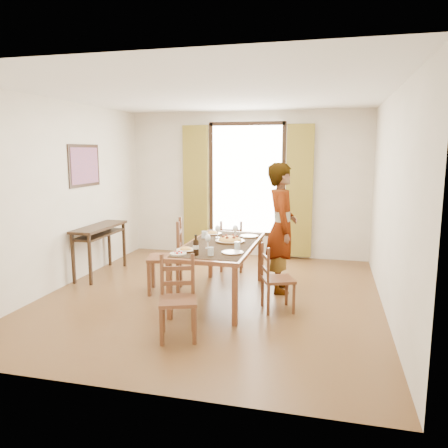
% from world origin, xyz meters
% --- Properties ---
extents(ground, '(5.00, 5.00, 0.00)m').
position_xyz_m(ground, '(0.00, 0.00, 0.00)').
color(ground, '#4D2B18').
rests_on(ground, ground).
extents(room_shell, '(4.60, 5.10, 2.74)m').
position_xyz_m(room_shell, '(-0.00, 0.13, 1.54)').
color(room_shell, silver).
rests_on(room_shell, ground).
extents(console_table, '(0.38, 1.20, 0.80)m').
position_xyz_m(console_table, '(-2.03, 0.60, 0.68)').
color(console_table, black).
rests_on(console_table, ground).
extents(dining_table, '(0.91, 1.92, 0.76)m').
position_xyz_m(dining_table, '(0.13, -0.03, 0.69)').
color(dining_table, brown).
rests_on(dining_table, ground).
extents(chair_west, '(0.56, 0.56, 1.04)m').
position_xyz_m(chair_west, '(-0.66, 0.03, 0.48)').
color(chair_west, brown).
rests_on(chair_west, ground).
extents(chair_north, '(0.43, 0.43, 0.85)m').
position_xyz_m(chair_north, '(-0.03, 1.34, 0.40)').
color(chair_north, brown).
rests_on(chair_north, ground).
extents(chair_south, '(0.50, 0.50, 0.88)m').
position_xyz_m(chair_south, '(0.01, -1.38, 0.41)').
color(chair_south, brown).
rests_on(chair_south, ground).
extents(chair_east, '(0.48, 0.48, 0.84)m').
position_xyz_m(chair_east, '(0.92, -0.33, 0.39)').
color(chair_east, brown).
rests_on(chair_east, ground).
extents(man, '(0.81, 0.66, 1.82)m').
position_xyz_m(man, '(0.88, 0.48, 0.91)').
color(man, gray).
rests_on(man, ground).
extents(plate_sw, '(0.27, 0.27, 0.05)m').
position_xyz_m(plate_sw, '(-0.18, -0.57, 0.78)').
color(plate_sw, silver).
rests_on(plate_sw, dining_table).
extents(plate_se, '(0.27, 0.27, 0.05)m').
position_xyz_m(plate_se, '(0.41, -0.55, 0.78)').
color(plate_se, silver).
rests_on(plate_se, dining_table).
extents(plate_nw, '(0.27, 0.27, 0.05)m').
position_xyz_m(plate_nw, '(-0.14, 0.56, 0.78)').
color(plate_nw, silver).
rests_on(plate_nw, dining_table).
extents(plate_ne, '(0.27, 0.27, 0.05)m').
position_xyz_m(plate_ne, '(0.42, 0.50, 0.78)').
color(plate_ne, silver).
rests_on(plate_ne, dining_table).
extents(pasta_platter, '(0.40, 0.40, 0.10)m').
position_xyz_m(pasta_platter, '(0.23, 0.08, 0.81)').
color(pasta_platter, '#BD6A18').
rests_on(pasta_platter, dining_table).
extents(caprese_plate, '(0.20, 0.20, 0.04)m').
position_xyz_m(caprese_plate, '(-0.21, -0.76, 0.78)').
color(caprese_plate, silver).
rests_on(caprese_plate, dining_table).
extents(wine_glass_a, '(0.08, 0.08, 0.18)m').
position_xyz_m(wine_glass_a, '(0.05, -0.37, 0.85)').
color(wine_glass_a, white).
rests_on(wine_glass_a, dining_table).
extents(wine_glass_b, '(0.08, 0.08, 0.18)m').
position_xyz_m(wine_glass_b, '(0.24, 0.39, 0.85)').
color(wine_glass_b, white).
rests_on(wine_glass_b, dining_table).
extents(wine_glass_c, '(0.08, 0.08, 0.18)m').
position_xyz_m(wine_glass_c, '(-0.00, 0.32, 0.85)').
color(wine_glass_c, white).
rests_on(wine_glass_c, dining_table).
extents(tumbler_a, '(0.07, 0.07, 0.10)m').
position_xyz_m(tumbler_a, '(0.42, -0.34, 0.81)').
color(tumbler_a, silver).
rests_on(tumbler_a, dining_table).
extents(tumbler_b, '(0.07, 0.07, 0.10)m').
position_xyz_m(tumbler_b, '(-0.19, 0.27, 0.81)').
color(tumbler_b, silver).
rests_on(tumbler_b, dining_table).
extents(tumbler_c, '(0.07, 0.07, 0.10)m').
position_xyz_m(tumbler_c, '(0.19, -0.72, 0.81)').
color(tumbler_c, silver).
rests_on(tumbler_c, dining_table).
extents(wine_bottle, '(0.07, 0.07, 0.25)m').
position_xyz_m(wine_bottle, '(0.01, -0.75, 0.88)').
color(wine_bottle, black).
rests_on(wine_bottle, dining_table).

